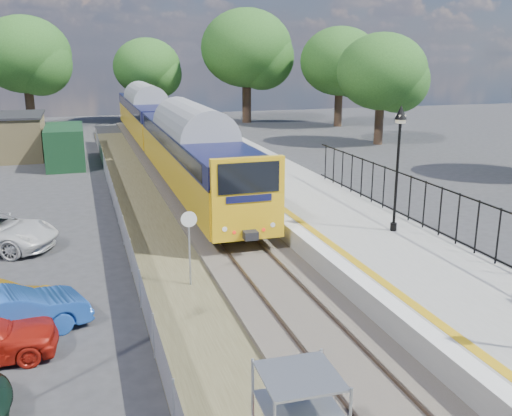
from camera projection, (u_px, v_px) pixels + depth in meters
name	position (u px, v px, depth m)	size (l,w,h in m)	color
ground	(328.00, 352.00, 14.31)	(120.00, 120.00, 0.00)	#2D2D30
track_bed	(219.00, 236.00, 23.06)	(5.90, 80.00, 0.29)	#473F38
platform	(342.00, 229.00, 22.77)	(5.00, 70.00, 0.90)	gray
platform_edge	(294.00, 223.00, 22.06)	(0.90, 70.00, 0.01)	silver
victorian_lamp_north	(399.00, 139.00, 20.23)	(0.44, 0.44, 4.60)	black
palisade_fence	(493.00, 233.00, 17.77)	(0.12, 26.00, 2.00)	black
wire_fence	(119.00, 217.00, 24.01)	(0.06, 52.00, 1.20)	#999EA3
tree_line	(153.00, 61.00, 51.68)	(56.80, 43.80, 11.88)	#332319
train	(163.00, 128.00, 38.99)	(2.82, 40.83, 3.51)	gold
speed_sign	(189.00, 237.00, 17.89)	(0.51, 0.11, 2.51)	#999EA3
car_blue	(8.00, 315.00, 14.84)	(1.42, 4.07, 1.34)	#1B48A2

